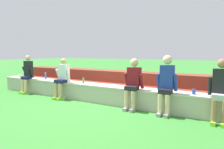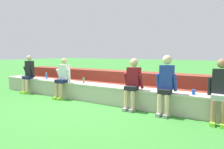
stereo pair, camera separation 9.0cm
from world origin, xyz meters
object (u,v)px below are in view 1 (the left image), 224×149
at_px(water_bottle_mid_left, 83,80).
at_px(plastic_cup_left_end, 194,92).
at_px(water_bottle_mid_right, 46,76).
at_px(person_far_left, 27,73).
at_px(person_left_of_center, 62,77).
at_px(plastic_cup_right_end, 20,76).
at_px(person_center, 133,82).
at_px(person_right_of_center, 166,83).
at_px(person_far_right, 221,89).

height_order(water_bottle_mid_left, plastic_cup_left_end, water_bottle_mid_left).
bearing_deg(plastic_cup_left_end, water_bottle_mid_right, 179.30).
bearing_deg(person_far_left, person_left_of_center, 0.18).
bearing_deg(water_bottle_mid_right, person_far_left, -158.17).
bearing_deg(plastic_cup_left_end, person_left_of_center, -177.11).
bearing_deg(water_bottle_mid_right, plastic_cup_right_end, -177.31).
relative_size(water_bottle_mid_left, plastic_cup_right_end, 1.96).
relative_size(person_far_left, plastic_cup_left_end, 11.40).
xyz_separation_m(person_far_left, plastic_cup_right_end, (-0.74, 0.21, -0.16)).
xyz_separation_m(person_far_left, water_bottle_mid_left, (2.56, 0.21, -0.12)).
xyz_separation_m(person_left_of_center, water_bottle_mid_right, (-1.12, 0.27, -0.06)).
height_order(person_far_left, person_left_of_center, person_far_left).
bearing_deg(person_left_of_center, person_center, 0.46).
height_order(person_far_left, person_center, person_far_left).
bearing_deg(plastic_cup_right_end, person_left_of_center, -4.58).
xyz_separation_m(person_right_of_center, plastic_cup_left_end, (0.62, 0.20, -0.20)).
relative_size(person_right_of_center, plastic_cup_right_end, 13.71).
distance_m(person_center, person_right_of_center, 0.91).
distance_m(person_left_of_center, plastic_cup_left_end, 4.13).
bearing_deg(plastic_cup_right_end, person_far_left, -15.83).
distance_m(person_center, plastic_cup_left_end, 1.54).
height_order(person_center, person_far_right, person_far_right).
height_order(person_left_of_center, person_center, person_center).
bearing_deg(water_bottle_mid_left, person_left_of_center, -164.49).
distance_m(person_right_of_center, plastic_cup_left_end, 0.68).
xyz_separation_m(person_left_of_center, person_right_of_center, (3.51, 0.01, 0.08)).
xyz_separation_m(person_center, water_bottle_mid_left, (-1.86, 0.19, -0.11)).
bearing_deg(water_bottle_mid_left, person_center, -5.69).
distance_m(water_bottle_mid_right, plastic_cup_left_end, 5.25).
height_order(person_left_of_center, plastic_cup_left_end, person_left_of_center).
distance_m(person_right_of_center, plastic_cup_right_end, 6.08).
xyz_separation_m(water_bottle_mid_left, plastic_cup_right_end, (-3.30, -0.00, -0.05)).
bearing_deg(water_bottle_mid_left, person_far_left, -175.27).
bearing_deg(person_far_right, person_center, 179.98).
height_order(person_far_left, person_far_right, person_far_left).
relative_size(person_left_of_center, water_bottle_mid_right, 5.27).
xyz_separation_m(person_left_of_center, person_far_right, (4.70, 0.02, 0.03)).
relative_size(person_right_of_center, plastic_cup_left_end, 11.73).
xyz_separation_m(person_right_of_center, person_far_right, (1.19, 0.01, -0.05)).
relative_size(plastic_cup_left_end, plastic_cup_right_end, 1.17).
relative_size(person_center, water_bottle_mid_left, 6.53).
bearing_deg(person_far_left, water_bottle_mid_left, 4.73).
relative_size(person_left_of_center, person_center, 0.98).
height_order(person_far_right, plastic_cup_left_end, person_far_right).
bearing_deg(person_left_of_center, person_right_of_center, 0.16).
bearing_deg(water_bottle_mid_left, plastic_cup_right_end, -179.98).
xyz_separation_m(person_far_left, person_right_of_center, (5.33, 0.02, 0.05)).
bearing_deg(person_center, water_bottle_mid_left, 174.31).
distance_m(person_left_of_center, water_bottle_mid_right, 1.16).
relative_size(person_left_of_center, person_right_of_center, 0.91).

